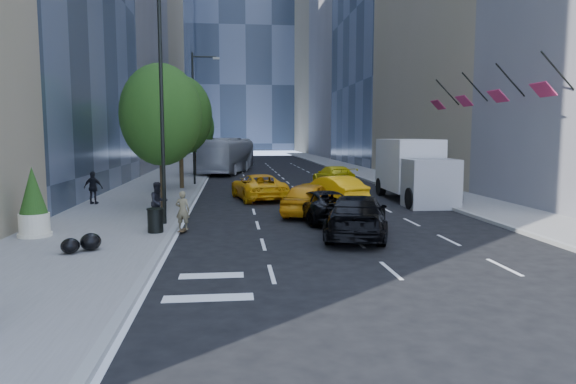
{
  "coord_description": "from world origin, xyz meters",
  "views": [
    {
      "loc": [
        -3.58,
        -18.25,
        3.95
      ],
      "look_at": [
        -1.3,
        2.7,
        1.6
      ],
      "focal_mm": 32.0,
      "sensor_mm": 36.0,
      "label": 1
    }
  ],
  "objects": [
    {
      "name": "traffic_signal",
      "position": [
        -6.4,
        40.0,
        4.23
      ],
      "size": [
        2.48,
        0.53,
        5.2
      ],
      "color": "black",
      "rests_on": "sidewalk_left"
    },
    {
      "name": "taxi_a",
      "position": [
        0.19,
        6.56,
        0.83
      ],
      "size": [
        3.67,
        5.23,
        1.65
      ],
      "primitive_type": "imported",
      "rotation": [
        0.0,
        0.0,
        2.75
      ],
      "color": "orange",
      "rests_on": "ground"
    },
    {
      "name": "tower_left_end",
      "position": [
        -22.0,
        92.0,
        30.0
      ],
      "size": [
        20.0,
        28.0,
        60.0
      ],
      "primitive_type": "cube",
      "color": "#2C3645",
      "rests_on": "ground"
    },
    {
      "name": "garbage_bags",
      "position": [
        -8.48,
        -1.14,
        0.42
      ],
      "size": [
        1.16,
        1.12,
        0.57
      ],
      "color": "black",
      "rests_on": "sidewalk_left"
    },
    {
      "name": "pedestrian_a",
      "position": [
        -6.8,
        4.38,
        1.03
      ],
      "size": [
        1.09,
        1.05,
        1.76
      ],
      "primitive_type": "imported",
      "rotation": [
        0.0,
        0.0,
        0.64
      ],
      "color": "black",
      "rests_on": "sidewalk_left"
    },
    {
      "name": "skateboarder",
      "position": [
        -5.6,
        2.64,
        0.8
      ],
      "size": [
        0.65,
        0.49,
        1.6
      ],
      "primitive_type": "imported",
      "rotation": [
        0.0,
        0.0,
        2.94
      ],
      "color": "#736848",
      "rests_on": "ground"
    },
    {
      "name": "taxi_c",
      "position": [
        -2.0,
        13.0,
        0.79
      ],
      "size": [
        3.56,
        6.03,
        1.57
      ],
      "primitive_type": "imported",
      "rotation": [
        0.0,
        0.0,
        3.32
      ],
      "color": "#F9AB0D",
      "rests_on": "ground"
    },
    {
      "name": "sidewalk_right",
      "position": [
        10.0,
        30.0,
        0.07
      ],
      "size": [
        4.0,
        120.0,
        0.15
      ],
      "primitive_type": "cube",
      "color": "slate",
      "rests_on": "ground"
    },
    {
      "name": "facade_flags",
      "position": [
        10.64,
        10.0,
        6.18
      ],
      "size": [
        1.85,
        13.3,
        2.05
      ],
      "color": "black",
      "rests_on": "ground"
    },
    {
      "name": "tree_far",
      "position": [
        -7.2,
        32.0,
        4.62
      ],
      "size": [
        3.9,
        3.9,
        6.92
      ],
      "color": "black",
      "rests_on": "sidewalk_left"
    },
    {
      "name": "black_sedan_lincoln",
      "position": [
        0.5,
        5.0,
        0.7
      ],
      "size": [
        3.26,
        5.42,
        1.41
      ],
      "primitive_type": "imported",
      "rotation": [
        0.0,
        0.0,
        3.33
      ],
      "color": "black",
      "rests_on": "ground"
    },
    {
      "name": "taxi_b",
      "position": [
        2.12,
        10.59,
        0.81
      ],
      "size": [
        3.51,
        5.19,
        1.62
      ],
      "primitive_type": "imported",
      "rotation": [
        0.0,
        0.0,
        3.55
      ],
      "color": "#FFAF0D",
      "rests_on": "ground"
    },
    {
      "name": "lamp_far",
      "position": [
        -6.32,
        22.0,
        5.81
      ],
      "size": [
        2.13,
        0.22,
        10.0
      ],
      "color": "black",
      "rests_on": "sidewalk_left"
    },
    {
      "name": "trash_can",
      "position": [
        -6.6,
        2.0,
        0.6
      ],
      "size": [
        0.6,
        0.6,
        0.91
      ],
      "primitive_type": "cylinder",
      "color": "black",
      "rests_on": "sidewalk_left"
    },
    {
      "name": "lamp_near",
      "position": [
        -6.32,
        4.0,
        5.81
      ],
      "size": [
        2.13,
        0.22,
        10.0
      ],
      "color": "black",
      "rests_on": "sidewalk_left"
    },
    {
      "name": "black_sedan_mercedes",
      "position": [
        1.2,
        1.0,
        0.82
      ],
      "size": [
        3.74,
        6.09,
        1.65
      ],
      "primitive_type": "imported",
      "rotation": [
        0.0,
        0.0,
        2.87
      ],
      "color": "black",
      "rests_on": "ground"
    },
    {
      "name": "tree_near",
      "position": [
        -7.2,
        9.0,
        4.97
      ],
      "size": [
        4.2,
        4.2,
        7.46
      ],
      "color": "black",
      "rests_on": "sidewalk_left"
    },
    {
      "name": "box_truck",
      "position": [
        7.21,
        11.35,
        1.87
      ],
      "size": [
        2.99,
        7.76,
        3.68
      ],
      "rotation": [
        0.0,
        0.0,
        -0.02
      ],
      "color": "silver",
      "rests_on": "ground"
    },
    {
      "name": "pedestrian_b",
      "position": [
        -11.2,
        10.81,
        1.05
      ],
      "size": [
        1.13,
        0.65,
        1.81
      ],
      "primitive_type": "imported",
      "rotation": [
        0.0,
        0.0,
        2.93
      ],
      "color": "black",
      "rests_on": "sidewalk_left"
    },
    {
      "name": "planter_shrub",
      "position": [
        -11.0,
        1.67,
        1.4
      ],
      "size": [
        1.1,
        1.1,
        2.63
      ],
      "color": "#EDE4C4",
      "rests_on": "sidewalk_left"
    },
    {
      "name": "tree_mid",
      "position": [
        -7.2,
        19.0,
        5.32
      ],
      "size": [
        4.5,
        4.5,
        7.99
      ],
      "color": "black",
      "rests_on": "sidewalk_left"
    },
    {
      "name": "tower_right_far",
      "position": [
        22.0,
        98.0,
        25.0
      ],
      "size": [
        20.0,
        24.0,
        50.0
      ],
      "primitive_type": "cube",
      "color": "gray",
      "rests_on": "ground"
    },
    {
      "name": "sidewalk_left",
      "position": [
        -9.0,
        30.0,
        0.07
      ],
      "size": [
        6.0,
        120.0,
        0.15
      ],
      "primitive_type": "cube",
      "color": "slate",
      "rests_on": "ground"
    },
    {
      "name": "taxi_d",
      "position": [
        4.2,
        20.5,
        0.8
      ],
      "size": [
        2.84,
        5.7,
        1.59
      ],
      "primitive_type": "imported",
      "rotation": [
        0.0,
        0.0,
        3.26
      ],
      "color": "yellow",
      "rests_on": "ground"
    },
    {
      "name": "ground",
      "position": [
        0.0,
        0.0,
        0.0
      ],
      "size": [
        160.0,
        160.0,
        0.0
      ],
      "primitive_type": "plane",
      "color": "black",
      "rests_on": "ground"
    },
    {
      "name": "city_bus",
      "position": [
        -4.01,
        35.41,
        1.82
      ],
      "size": [
        5.79,
        13.41,
        3.64
      ],
      "primitive_type": "imported",
      "rotation": [
        0.0,
        0.0,
        -0.22
      ],
      "color": "#B9BBC0",
      "rests_on": "ground"
    }
  ]
}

